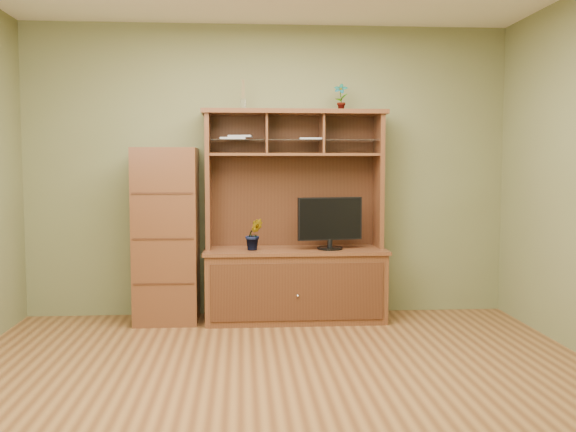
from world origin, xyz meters
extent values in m
cube|color=brown|center=(0.00, 0.00, -0.01)|extent=(4.50, 4.00, 0.02)
cube|color=#64653C|center=(0.00, 2.01, 1.35)|extent=(4.50, 0.02, 2.70)
cube|color=#64653C|center=(0.00, -2.01, 1.35)|extent=(4.50, 0.02, 2.70)
cube|color=#4E2D16|center=(0.23, 1.71, 0.31)|extent=(1.60, 0.55, 0.62)
cube|color=#391B0F|center=(0.23, 1.42, 0.31)|extent=(1.50, 0.01, 0.50)
sphere|color=silver|center=(0.23, 1.41, 0.28)|extent=(0.02, 0.02, 0.02)
cube|color=#4E2D16|center=(0.23, 1.71, 0.64)|extent=(1.64, 0.59, 0.03)
cube|color=#4E2D16|center=(-0.55, 1.80, 1.27)|extent=(0.04, 0.35, 1.25)
cube|color=#4E2D16|center=(1.01, 1.80, 1.27)|extent=(0.04, 0.35, 1.25)
cube|color=#391B0F|center=(0.23, 1.97, 1.27)|extent=(1.52, 0.02, 1.25)
cube|color=#4E2D16|center=(0.23, 1.80, 1.88)|extent=(1.66, 0.40, 0.04)
cube|color=#4E2D16|center=(0.23, 1.80, 1.50)|extent=(1.52, 0.32, 0.02)
cube|color=#4E2D16|center=(-0.03, 1.80, 1.69)|extent=(0.02, 0.31, 0.35)
cube|color=#4E2D16|center=(0.48, 1.80, 1.69)|extent=(0.02, 0.31, 0.35)
cube|color=silver|center=(0.23, 1.79, 1.63)|extent=(1.50, 0.27, 0.01)
cylinder|color=black|center=(0.54, 1.65, 0.66)|extent=(0.23, 0.23, 0.02)
cylinder|color=black|center=(0.54, 1.65, 0.71)|extent=(0.05, 0.05, 0.07)
cube|color=black|center=(0.54, 1.65, 0.93)|extent=(0.59, 0.15, 0.38)
imported|color=#28551D|center=(-0.15, 1.65, 0.79)|extent=(0.17, 0.15, 0.28)
imported|color=#296423|center=(0.65, 1.80, 2.02)|extent=(0.15, 0.13, 0.25)
cylinder|color=silver|center=(-0.23, 1.80, 1.95)|extent=(0.05, 0.05, 0.10)
cylinder|color=olive|center=(-0.23, 1.80, 2.08)|extent=(0.03, 0.03, 0.17)
cube|color=#9F9FA3|center=(-0.33, 1.80, 1.64)|extent=(0.23, 0.17, 0.02)
cube|color=#9F9FA3|center=(-0.26, 1.80, 1.66)|extent=(0.23, 0.19, 0.02)
cube|color=#9F9FA3|center=(0.38, 1.80, 1.64)|extent=(0.22, 0.18, 0.02)
cube|color=#4E2D16|center=(-0.93, 1.73, 0.78)|extent=(0.56, 0.50, 1.56)
cube|color=#391B0F|center=(-0.93, 1.48, 0.39)|extent=(0.52, 0.01, 0.02)
cube|color=#391B0F|center=(-0.93, 1.48, 0.78)|extent=(0.52, 0.01, 0.01)
cube|color=#391B0F|center=(-0.93, 1.48, 1.17)|extent=(0.52, 0.01, 0.02)
camera|label=1|loc=(-0.25, -4.02, 1.41)|focal=40.00mm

